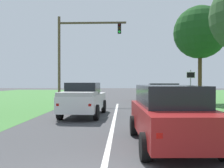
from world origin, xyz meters
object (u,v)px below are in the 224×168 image
object	(u,v)px
keep_moving_sign	(191,85)
oak_tree_right	(200,32)
traffic_light	(76,47)
red_suv_near	(170,114)
crossing_suv_far	(162,92)
pickup_truck_lead	(84,99)

from	to	relation	value
keep_moving_sign	oak_tree_right	bearing A→B (deg)	68.35
oak_tree_right	traffic_light	bearing A→B (deg)	-174.43
red_suv_near	oak_tree_right	xyz separation A→B (m)	(5.86, 16.42, 5.63)
keep_moving_sign	oak_tree_right	xyz separation A→B (m)	(2.61, 6.59, 4.84)
traffic_light	crossing_suv_far	distance (m)	9.82
red_suv_near	keep_moving_sign	bearing A→B (deg)	71.75
red_suv_near	crossing_suv_far	bearing A→B (deg)	82.04
pickup_truck_lead	traffic_light	bearing A→B (deg)	103.34
pickup_truck_lead	keep_moving_sign	distance (m)	7.75
red_suv_near	oak_tree_right	bearing A→B (deg)	70.37
oak_tree_right	crossing_suv_far	xyz separation A→B (m)	(-3.30, 1.90, -5.67)
red_suv_near	pickup_truck_lead	world-z (taller)	pickup_truck_lead
traffic_light	keep_moving_sign	size ratio (longest dim) A/B	2.86
traffic_light	keep_moving_sign	world-z (taller)	traffic_light
traffic_light	keep_moving_sign	bearing A→B (deg)	-31.14
pickup_truck_lead	oak_tree_right	world-z (taller)	oak_tree_right
red_suv_near	traffic_light	size ratio (longest dim) A/B	0.63
red_suv_near	pickup_truck_lead	distance (m)	7.45
keep_moving_sign	crossing_suv_far	xyz separation A→B (m)	(-0.68, 8.48, -0.83)
traffic_light	oak_tree_right	distance (m)	11.78
oak_tree_right	pickup_truck_lead	bearing A→B (deg)	-133.81
traffic_light	oak_tree_right	bearing A→B (deg)	5.57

